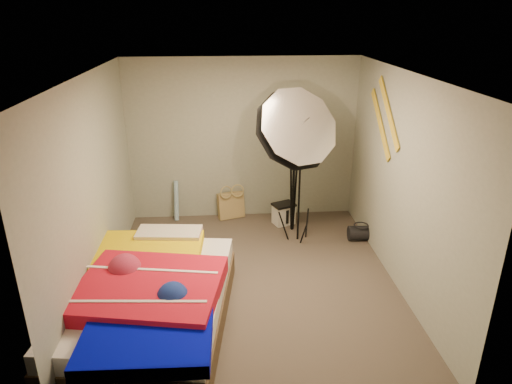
{
  "coord_description": "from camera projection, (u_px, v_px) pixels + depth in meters",
  "views": [
    {
      "loc": [
        -0.31,
        -4.8,
        3.13
      ],
      "look_at": [
        0.1,
        0.6,
        0.95
      ],
      "focal_mm": 32.0,
      "sensor_mm": 36.0,
      "label": 1
    }
  ],
  "objects": [
    {
      "name": "wrapping_roll",
      "position": [
        176.0,
        201.0,
        7.19
      ],
      "size": [
        0.1,
        0.19,
        0.64
      ],
      "primitive_type": "cylinder",
      "rotation": [
        -0.17,
        0.0,
        -0.14
      ],
      "color": "#4E92B7",
      "rests_on": "floor"
    },
    {
      "name": "wall_right",
      "position": [
        402.0,
        183.0,
        5.28
      ],
      "size": [
        0.0,
        4.0,
        4.0
      ],
      "primitive_type": "plane",
      "rotation": [
        1.57,
        0.0,
        -1.57
      ],
      "color": "#969B8A",
      "rests_on": "floor"
    },
    {
      "name": "duffel_bag",
      "position": [
        360.0,
        233.0,
        6.61
      ],
      "size": [
        0.36,
        0.23,
        0.22
      ],
      "primitive_type": "cylinder",
      "rotation": [
        0.0,
        1.57,
        -0.05
      ],
      "color": "black",
      "rests_on": "floor"
    },
    {
      "name": "bed",
      "position": [
        151.0,
        299.0,
        4.74
      ],
      "size": [
        1.81,
        2.49,
        0.65
      ],
      "color": "#4C3926",
      "rests_on": "floor"
    },
    {
      "name": "camera_case",
      "position": [
        284.0,
        214.0,
        7.1
      ],
      "size": [
        0.37,
        0.32,
        0.31
      ],
      "primitive_type": "cube",
      "rotation": [
        0.0,
        0.0,
        0.4
      ],
      "color": "silver",
      "rests_on": "floor"
    },
    {
      "name": "wall_back",
      "position": [
        243.0,
        140.0,
        7.01
      ],
      "size": [
        3.5,
        0.0,
        3.5
      ],
      "primitive_type": "plane",
      "rotation": [
        1.57,
        0.0,
        0.0
      ],
      "color": "#969B8A",
      "rests_on": "floor"
    },
    {
      "name": "tote_bag",
      "position": [
        231.0,
        205.0,
        7.29
      ],
      "size": [
        0.45,
        0.3,
        0.43
      ],
      "primitive_type": "cube",
      "rotation": [
        -0.14,
        0.0,
        0.31
      ],
      "color": "tan",
      "rests_on": "floor"
    },
    {
      "name": "floor",
      "position": [
        252.0,
        282.0,
        5.63
      ],
      "size": [
        4.0,
        4.0,
        0.0
      ],
      "primitive_type": "plane",
      "color": "brown",
      "rests_on": "ground"
    },
    {
      "name": "wall_left",
      "position": [
        93.0,
        192.0,
        5.04
      ],
      "size": [
        0.0,
        4.0,
        4.0
      ],
      "primitive_type": "plane",
      "rotation": [
        1.57,
        0.0,
        1.57
      ],
      "color": "#969B8A",
      "rests_on": "floor"
    },
    {
      "name": "camera_tripod",
      "position": [
        293.0,
        188.0,
        6.72
      ],
      "size": [
        0.08,
        0.08,
        1.17
      ],
      "color": "black",
      "rests_on": "floor"
    },
    {
      "name": "wall_stripe_lower",
      "position": [
        380.0,
        124.0,
        5.88
      ],
      "size": [
        0.02,
        0.91,
        0.78
      ],
      "primitive_type": "cube",
      "rotation": [
        0.7,
        0.0,
        0.0
      ],
      "color": "gold",
      "rests_on": "wall_right"
    },
    {
      "name": "photo_umbrella",
      "position": [
        294.0,
        131.0,
        5.86
      ],
      "size": [
        1.23,
        1.11,
        2.33
      ],
      "color": "black",
      "rests_on": "floor"
    },
    {
      "name": "wall_stripe_upper",
      "position": [
        389.0,
        113.0,
        5.58
      ],
      "size": [
        0.02,
        0.91,
        0.78
      ],
      "primitive_type": "cube",
      "rotation": [
        0.7,
        0.0,
        0.0
      ],
      "color": "gold",
      "rests_on": "wall_right"
    },
    {
      "name": "ceiling",
      "position": [
        251.0,
        74.0,
        4.69
      ],
      "size": [
        4.0,
        4.0,
        0.0
      ],
      "primitive_type": "plane",
      "rotation": [
        3.14,
        0.0,
        0.0
      ],
      "color": "silver",
      "rests_on": "wall_back"
    },
    {
      "name": "wall_front",
      "position": [
        269.0,
        287.0,
        3.31
      ],
      "size": [
        3.5,
        0.0,
        3.5
      ],
      "primitive_type": "plane",
      "rotation": [
        -1.57,
        0.0,
        0.0
      ],
      "color": "#969B8A",
      "rests_on": "floor"
    }
  ]
}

